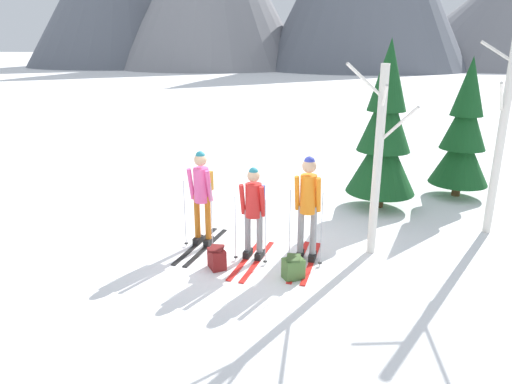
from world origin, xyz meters
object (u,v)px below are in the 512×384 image
object	(u,v)px
backpack_on_snow_beside	(217,258)
birch_tree_tall	(378,159)
skier_in_orange	(308,204)
skier_in_red	(254,209)
pine_tree_mid	(464,135)
birch_tree_slender	(502,131)
backpack_on_snow_front	(293,268)
skier_in_pink	(202,193)
pine_tree_near	(384,134)

from	to	relation	value
backpack_on_snow_beside	birch_tree_tall	bearing A→B (deg)	20.22
skier_in_orange	skier_in_red	bearing A→B (deg)	-178.19
skier_in_red	birch_tree_tall	bearing A→B (deg)	13.57
pine_tree_mid	birch_tree_slender	xyz separation A→B (m)	(-0.04, -2.42, 0.51)
birch_tree_slender	backpack_on_snow_front	world-z (taller)	birch_tree_slender
skier_in_red	birch_tree_slender	world-z (taller)	birch_tree_slender
skier_in_pink	birch_tree_tall	xyz separation A→B (m)	(3.10, 0.04, 0.73)
backpack_on_snow_front	backpack_on_snow_beside	size ratio (longest dim) A/B	1.00
backpack_on_snow_front	birch_tree_tall	bearing A→B (deg)	40.98
skier_in_pink	pine_tree_mid	bearing A→B (deg)	34.00
pine_tree_near	pine_tree_mid	size ratio (longest dim) A/B	1.11
skier_in_red	skier_in_orange	xyz separation A→B (m)	(0.92, 0.03, 0.12)
skier_in_orange	backpack_on_snow_front	bearing A→B (deg)	-105.05
skier_in_pink	backpack_on_snow_front	xyz separation A→B (m)	(1.75, -1.13, -0.84)
birch_tree_tall	skier_in_orange	bearing A→B (deg)	-157.81
skier_in_orange	birch_tree_slender	world-z (taller)	birch_tree_slender
skier_in_pink	pine_tree_near	bearing A→B (deg)	36.80
pine_tree_near	birch_tree_slender	distance (m)	2.40
birch_tree_tall	backpack_on_snow_front	xyz separation A→B (m)	(-1.35, -1.17, -1.57)
backpack_on_snow_front	skier_in_pink	bearing A→B (deg)	147.23
skier_in_red	pine_tree_mid	xyz separation A→B (m)	(4.53, 4.21, 0.62)
pine_tree_near	birch_tree_tall	xyz separation A→B (m)	(-0.44, -2.61, 0.03)
birch_tree_slender	skier_in_orange	bearing A→B (deg)	-153.77
skier_in_orange	pine_tree_mid	xyz separation A→B (m)	(3.61, 4.18, 0.50)
pine_tree_near	birch_tree_tall	distance (m)	2.64
skier_in_orange	pine_tree_near	bearing A→B (deg)	62.62
pine_tree_mid	backpack_on_snow_front	world-z (taller)	pine_tree_mid
pine_tree_near	backpack_on_snow_front	world-z (taller)	pine_tree_near
skier_in_red	backpack_on_snow_front	size ratio (longest dim) A/B	4.30
skier_in_pink	skier_in_red	xyz separation A→B (m)	(1.02, -0.46, -0.10)
skier_in_pink	pine_tree_mid	size ratio (longest dim) A/B	0.54
skier_in_orange	backpack_on_snow_beside	xyz separation A→B (m)	(-1.49, -0.50, -0.86)
pine_tree_near	skier_in_pink	bearing A→B (deg)	-143.20
backpack_on_snow_beside	backpack_on_snow_front	bearing A→B (deg)	-8.55
skier_in_red	backpack_on_snow_beside	xyz separation A→B (m)	(-0.57, -0.47, -0.74)
skier_in_red	backpack_on_snow_front	world-z (taller)	skier_in_red
backpack_on_snow_beside	pine_tree_near	bearing A→B (deg)	49.29
skier_in_orange	backpack_on_snow_front	world-z (taller)	skier_in_orange
skier_in_pink	backpack_on_snow_front	bearing A→B (deg)	-32.77
skier_in_red	pine_tree_near	world-z (taller)	pine_tree_near
skier_in_red	backpack_on_snow_beside	bearing A→B (deg)	-140.18
backpack_on_snow_beside	birch_tree_slender	bearing A→B (deg)	24.09
skier_in_pink	pine_tree_near	size ratio (longest dim) A/B	0.48
skier_in_orange	birch_tree_tall	distance (m)	1.44
birch_tree_tall	skier_in_pink	bearing A→B (deg)	-179.27
skier_in_orange	pine_tree_mid	bearing A→B (deg)	49.16
birch_tree_tall	backpack_on_snow_beside	bearing A→B (deg)	-159.78
pine_tree_near	backpack_on_snow_front	bearing A→B (deg)	-115.27
skier_in_pink	birch_tree_tall	world-z (taller)	birch_tree_tall
birch_tree_slender	backpack_on_snow_beside	world-z (taller)	birch_tree_slender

